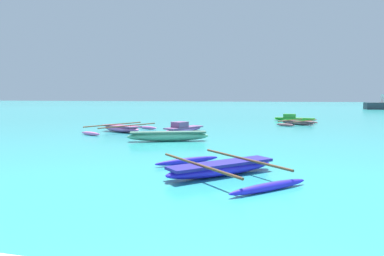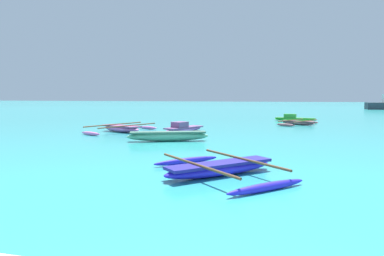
% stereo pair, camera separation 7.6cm
% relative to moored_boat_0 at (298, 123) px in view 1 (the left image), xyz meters
% --- Properties ---
extents(moored_boat_0, '(3.22, 3.99, 0.34)m').
position_rel_moored_boat_0_xyz_m(moored_boat_0, '(0.00, 0.00, 0.00)').
color(moored_boat_0, '#8F5860').
rests_on(moored_boat_0, ground_plane).
extents(moored_boat_1, '(4.38, 4.38, 0.41)m').
position_rel_moored_boat_0_xyz_m(moored_boat_1, '(-3.07, -17.46, 0.03)').
color(moored_boat_1, '#2D21D8').
rests_on(moored_boat_1, ground_plane).
extents(moored_boat_2, '(3.87, 1.90, 0.46)m').
position_rel_moored_boat_0_xyz_m(moored_boat_2, '(-6.62, -11.10, 0.09)').
color(moored_boat_2, '#67B490').
rests_on(moored_boat_2, ground_plane).
extents(moored_boat_3, '(2.09, 3.01, 0.62)m').
position_rel_moored_boat_0_xyz_m(moored_boat_3, '(-7.02, -6.85, 0.06)').
color(moored_boat_3, '#C46DC8').
rests_on(moored_boat_3, ground_plane).
extents(moored_boat_4, '(3.33, 4.85, 0.45)m').
position_rel_moored_boat_0_xyz_m(moored_boat_4, '(-10.61, -7.80, 0.05)').
color(moored_boat_4, pink).
rests_on(moored_boat_4, ground_plane).
extents(moored_boat_5, '(3.58, 1.33, 0.60)m').
position_rel_moored_boat_0_xyz_m(moored_boat_5, '(-0.09, 3.80, 0.05)').
color(moored_boat_5, '#46E93C').
rests_on(moored_boat_5, ground_plane).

